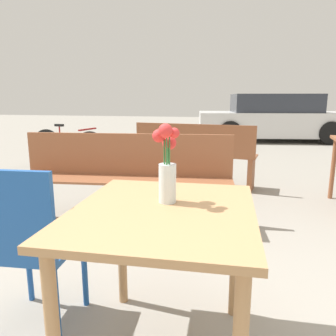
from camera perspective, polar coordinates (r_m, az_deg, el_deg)
The scene contains 7 objects.
table_front at distance 1.42m, azimuth -0.82°, elevation -11.18°, with size 0.77×0.89×0.72m.
flower_vase at distance 1.42m, azimuth -0.07°, elevation -0.24°, with size 0.12×0.14×0.35m.
cafe_chair at distance 1.75m, azimuth -23.24°, elevation -11.51°, with size 0.42×0.42×0.87m.
bench_near at distance 4.40m, azimuth 4.64°, elevation 2.68°, with size 1.65×0.61×0.85m.
bench_middle at distance 3.10m, azimuth -7.29°, elevation -1.04°, with size 2.01×0.53×0.85m.
bicycle at distance 5.89m, azimuth -16.92°, elevation 3.35°, with size 1.55×0.48×0.74m.
parked_car at distance 9.77m, azimuth 17.86°, elevation 8.17°, with size 4.31×2.16×1.29m.
Camera 1 is at (0.28, -1.27, 1.17)m, focal length 35.00 mm.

